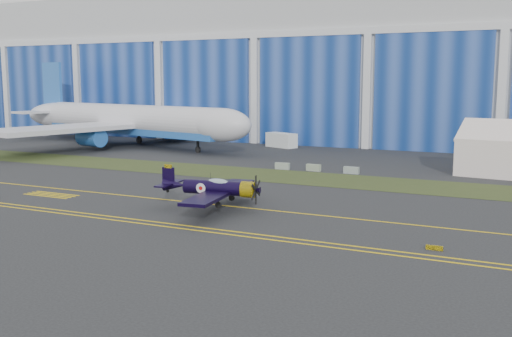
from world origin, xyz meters
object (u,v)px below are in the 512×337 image
at_px(warbird, 214,188).
at_px(shipping_container, 281,140).
at_px(jetliner, 130,87).
at_px(tug, 465,153).

bearing_deg(warbird, shipping_container, 98.74).
bearing_deg(shipping_container, jetliner, -136.27).
height_order(jetliner, shipping_container, jetliner).
relative_size(jetliner, tug, 31.21).
height_order(shipping_container, tug, shipping_container).
bearing_deg(tug, shipping_container, 160.75).
xyz_separation_m(warbird, jetliner, (-41.73, 42.09, 8.73)).
bearing_deg(shipping_container, warbird, -50.47).
bearing_deg(jetliner, warbird, -32.15).
height_order(warbird, tug, warbird).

